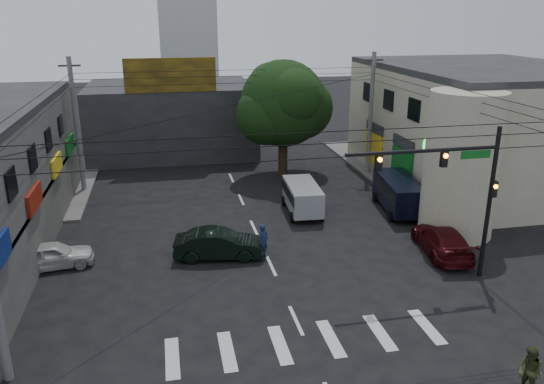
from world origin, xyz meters
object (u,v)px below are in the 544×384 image
object	(u,v)px
maroon_sedan	(442,240)
silver_minivan	(302,199)
pedestrian_olive	(530,372)
street_tree	(283,104)
traffic_gantry	(459,181)
utility_pole_far_right	(371,115)
navy_van	(399,195)
utility_pole_far_left	(77,126)
traffic_officer	(263,241)
white_compact	(52,255)
dark_sedan	(219,244)

from	to	relation	value
maroon_sedan	silver_minivan	size ratio (longest dim) A/B	1.17
silver_minivan	pedestrian_olive	xyz separation A→B (m)	(2.92, -17.60, -0.04)
street_tree	traffic_gantry	world-z (taller)	street_tree
utility_pole_far_right	maroon_sedan	world-z (taller)	utility_pole_far_right
traffic_gantry	navy_van	bearing A→B (deg)	80.14
street_tree	utility_pole_far_left	bearing A→B (deg)	-176.05
utility_pole_far_left	pedestrian_olive	distance (m)	30.20
traffic_officer	navy_van	bearing A→B (deg)	-16.39
pedestrian_olive	traffic_gantry	bearing A→B (deg)	152.39
silver_minivan	traffic_officer	bearing A→B (deg)	151.76
white_compact	utility_pole_far_left	bearing A→B (deg)	-7.70
utility_pole_far_left	pedestrian_olive	world-z (taller)	utility_pole_far_left
utility_pole_far_right	silver_minivan	world-z (taller)	utility_pole_far_right
street_tree	utility_pole_far_left	distance (m)	14.56
traffic_gantry	silver_minivan	size ratio (longest dim) A/B	1.63
utility_pole_far_right	silver_minivan	xyz separation A→B (m)	(-7.13, -7.22, -3.67)
utility_pole_far_left	utility_pole_far_right	size ratio (longest dim) A/B	1.00
street_tree	silver_minivan	bearing A→B (deg)	-94.37
street_tree	traffic_officer	world-z (taller)	street_tree
utility_pole_far_left	navy_van	distance (m)	21.74
silver_minivan	traffic_officer	distance (m)	6.80
white_compact	pedestrian_olive	xyz separation A→B (m)	(16.79, -12.82, 0.22)
street_tree	maroon_sedan	distance (m)	16.80
utility_pole_far_left	white_compact	xyz separation A→B (m)	(0.00, -12.00, -3.94)
dark_sedan	traffic_officer	distance (m)	2.25
utility_pole_far_right	pedestrian_olive	world-z (taller)	utility_pole_far_right
pedestrian_olive	white_compact	bearing A→B (deg)	-143.87
traffic_gantry	maroon_sedan	world-z (taller)	traffic_gantry
white_compact	navy_van	size ratio (longest dim) A/B	0.75
utility_pole_far_left	maroon_sedan	bearing A→B (deg)	-36.38
traffic_gantry	silver_minivan	world-z (taller)	traffic_gantry
street_tree	dark_sedan	world-z (taller)	street_tree
dark_sedan	white_compact	distance (m)	8.12
navy_van	white_compact	bearing A→B (deg)	108.59
traffic_gantry	utility_pole_far_left	bearing A→B (deg)	137.14
pedestrian_olive	utility_pole_far_right	bearing A→B (deg)	153.87
navy_van	pedestrian_olive	xyz separation A→B (m)	(-3.09, -16.76, -0.15)
traffic_gantry	utility_pole_far_right	bearing A→B (deg)	81.06
maroon_sedan	navy_van	bearing A→B (deg)	-85.71
maroon_sedan	pedestrian_olive	size ratio (longest dim) A/B	2.93
street_tree	utility_pole_far_right	world-z (taller)	utility_pole_far_right
silver_minivan	maroon_sedan	bearing A→B (deg)	-138.41
silver_minivan	traffic_officer	world-z (taller)	silver_minivan
silver_minivan	navy_van	xyz separation A→B (m)	(6.01, -0.84, 0.11)
utility_pole_far_left	silver_minivan	distance (m)	16.06
street_tree	dark_sedan	xyz separation A→B (m)	(-6.40, -13.53, -4.73)
silver_minivan	traffic_gantry	bearing A→B (deg)	-152.07
navy_van	pedestrian_olive	distance (m)	17.05
utility_pole_far_left	dark_sedan	size ratio (longest dim) A/B	1.96
navy_van	utility_pole_far_right	bearing A→B (deg)	-0.55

